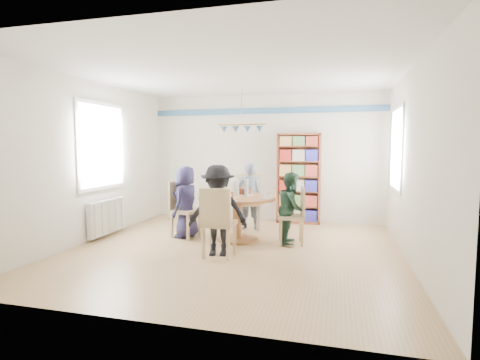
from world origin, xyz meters
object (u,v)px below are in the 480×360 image
(person_near, at_px, (218,210))
(chair_right, at_px, (296,212))
(chair_left, at_px, (182,206))
(person_far, at_px, (249,196))
(bookshelf, at_px, (299,179))
(dining_table, at_px, (237,208))
(chair_near, at_px, (218,219))
(person_right, at_px, (292,208))
(chair_far, at_px, (249,198))
(person_left, at_px, (186,202))
(radiator, at_px, (107,217))

(person_near, bearing_deg, chair_right, 35.27)
(chair_left, distance_m, chair_right, 2.00)
(chair_left, relative_size, person_far, 0.76)
(chair_left, distance_m, bookshelf, 2.57)
(dining_table, xyz_separation_m, person_far, (0.00, 0.89, 0.09))
(chair_near, distance_m, bookshelf, 2.94)
(person_right, bearing_deg, chair_far, 42.83)
(person_right, bearing_deg, chair_near, 138.00)
(person_far, relative_size, bookshelf, 0.69)
(dining_table, xyz_separation_m, person_left, (-0.92, -0.02, 0.07))
(person_left, bearing_deg, chair_left, -97.14)
(chair_far, relative_size, person_far, 0.82)
(radiator, bearing_deg, chair_far, 29.76)
(person_far, distance_m, person_near, 1.81)
(chair_right, bearing_deg, chair_left, -179.52)
(chair_far, xyz_separation_m, person_near, (-0.01, -1.92, 0.08))
(dining_table, distance_m, chair_right, 0.99)
(chair_left, height_order, chair_near, chair_near)
(chair_far, bearing_deg, person_far, -71.45)
(chair_right, bearing_deg, dining_table, -178.61)
(chair_far, height_order, person_left, person_left)
(chair_near, height_order, person_left, person_left)
(radiator, distance_m, person_left, 1.45)
(chair_right, bearing_deg, radiator, -174.34)
(chair_near, distance_m, person_far, 1.94)
(person_near, bearing_deg, person_left, 126.83)
(chair_far, bearing_deg, person_near, -90.19)
(radiator, height_order, person_left, person_left)
(bookshelf, bearing_deg, chair_right, -85.46)
(dining_table, xyz_separation_m, person_right, (0.92, 0.04, 0.03))
(radiator, distance_m, chair_left, 1.35)
(chair_left, relative_size, person_near, 0.74)
(dining_table, bearing_deg, person_left, -179.02)
(radiator, xyz_separation_m, chair_left, (1.30, 0.31, 0.19))
(chair_near, height_order, person_right, person_right)
(chair_far, height_order, chair_near, chair_far)
(person_right, bearing_deg, person_far, 45.27)
(dining_table, relative_size, person_left, 1.04)
(chair_near, height_order, person_far, person_far)
(person_left, xyz_separation_m, person_far, (0.93, 0.90, 0.01))
(bookshelf, bearing_deg, radiator, -147.22)
(radiator, xyz_separation_m, bookshelf, (3.17, 2.04, 0.57))
(dining_table, bearing_deg, radiator, -172.54)
(person_near, xyz_separation_m, bookshelf, (0.90, 2.66, 0.25))
(dining_table, xyz_separation_m, chair_left, (-1.01, 0.01, -0.02))
(chair_left, xyz_separation_m, person_right, (1.93, 0.03, 0.05))
(dining_table, relative_size, chair_near, 1.28)
(person_left, xyz_separation_m, person_near, (0.88, -0.91, 0.04))
(radiator, bearing_deg, chair_left, 13.43)
(chair_left, xyz_separation_m, person_left, (0.09, -0.02, 0.09))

